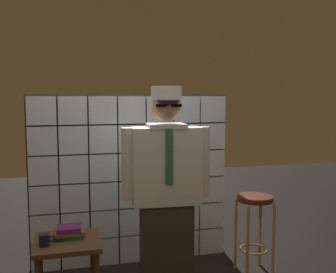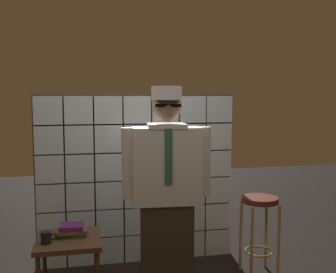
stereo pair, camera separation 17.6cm
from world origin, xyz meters
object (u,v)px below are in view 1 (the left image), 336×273
Objects in this scene: standing_person at (166,194)px; book_stack at (69,232)px; coffee_mug at (45,240)px; side_table at (67,249)px; bar_stool at (255,215)px.

book_stack is at bearing 164.39° from standing_person.
book_stack is 0.23m from coffee_mug.
coffee_mug is (-0.18, -0.14, 0.00)m from book_stack.
book_stack and coffee_mug have the same top height.
side_table is at bearing 168.51° from standing_person.
side_table is at bearing -107.53° from book_stack.
side_table is at bearing 27.91° from coffee_mug.
standing_person is 0.92m from side_table.
bar_stool reaches higher than side_table.
side_table is 2.11× the size of book_stack.
bar_stool is 1.93m from coffee_mug.
bar_stool is 1.75m from side_table.
book_stack reaches higher than side_table.
book_stack is (-1.73, -0.12, 0.03)m from bar_stool.
standing_person is at bearing -15.63° from side_table.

